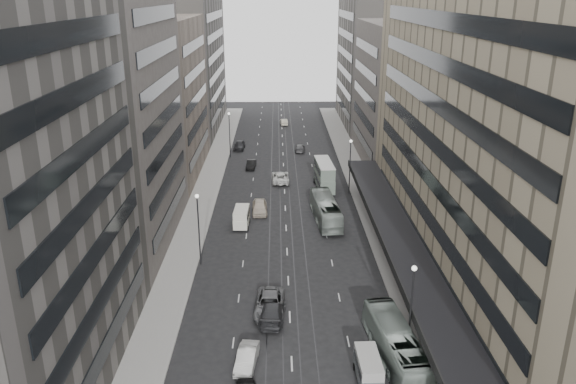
{
  "coord_description": "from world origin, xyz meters",
  "views": [
    {
      "loc": [
        -1.07,
        -44.44,
        28.7
      ],
      "look_at": [
        0.14,
        16.51,
        6.88
      ],
      "focal_mm": 35.0,
      "sensor_mm": 36.0,
      "label": 1
    }
  ],
  "objects": [
    {
      "name": "ground",
      "position": [
        0.0,
        0.0,
        0.0
      ],
      "size": [
        220.0,
        220.0,
        0.0
      ],
      "primitive_type": "plane",
      "color": "black",
      "rests_on": "ground"
    },
    {
      "name": "sidewalk_right",
      "position": [
        12.0,
        37.5,
        0.07
      ],
      "size": [
        4.0,
        125.0,
        0.15
      ],
      "primitive_type": "cube",
      "color": "gray",
      "rests_on": "ground"
    },
    {
      "name": "sidewalk_left",
      "position": [
        -12.0,
        37.5,
        0.07
      ],
      "size": [
        4.0,
        125.0,
        0.15
      ],
      "primitive_type": "cube",
      "color": "gray",
      "rests_on": "ground"
    },
    {
      "name": "department_store",
      "position": [
        21.45,
        8.0,
        14.95
      ],
      "size": [
        19.2,
        60.0,
        30.0
      ],
      "color": "gray",
      "rests_on": "ground"
    },
    {
      "name": "building_right_mid",
      "position": [
        21.5,
        52.0,
        12.0
      ],
      "size": [
        15.0,
        28.0,
        24.0
      ],
      "primitive_type": "cube",
      "color": "#4E4844",
      "rests_on": "ground"
    },
    {
      "name": "building_right_far",
      "position": [
        21.5,
        82.0,
        14.0
      ],
      "size": [
        15.0,
        32.0,
        28.0
      ],
      "primitive_type": "cube",
      "color": "slate",
      "rests_on": "ground"
    },
    {
      "name": "building_left_b",
      "position": [
        -21.5,
        19.0,
        17.0
      ],
      "size": [
        15.0,
        26.0,
        34.0
      ],
      "primitive_type": "cube",
      "color": "#4E4844",
      "rests_on": "ground"
    },
    {
      "name": "building_left_c",
      "position": [
        -21.5,
        46.0,
        12.5
      ],
      "size": [
        15.0,
        28.0,
        25.0
      ],
      "primitive_type": "cube",
      "color": "gray",
      "rests_on": "ground"
    },
    {
      "name": "building_left_d",
      "position": [
        -21.5,
        79.0,
        14.0
      ],
      "size": [
        15.0,
        38.0,
        28.0
      ],
      "primitive_type": "cube",
      "color": "slate",
      "rests_on": "ground"
    },
    {
      "name": "lamp_right_near",
      "position": [
        9.7,
        -5.0,
        5.2
      ],
      "size": [
        0.44,
        0.44,
        8.32
      ],
      "color": "#262628",
      "rests_on": "ground"
    },
    {
      "name": "lamp_right_far",
      "position": [
        9.7,
        35.0,
        5.2
      ],
      "size": [
        0.44,
        0.44,
        8.32
      ],
      "color": "#262628",
      "rests_on": "ground"
    },
    {
      "name": "lamp_left_near",
      "position": [
        -9.7,
        12.0,
        5.2
      ],
      "size": [
        0.44,
        0.44,
        8.32
      ],
      "color": "#262628",
      "rests_on": "ground"
    },
    {
      "name": "lamp_left_far",
      "position": [
        -9.7,
        55.0,
        5.2
      ],
      "size": [
        0.44,
        0.44,
        8.32
      ],
      "color": "#262628",
      "rests_on": "ground"
    },
    {
      "name": "bus_near",
      "position": [
        8.5,
        -5.94,
        1.58
      ],
      "size": [
        3.95,
        11.56,
        3.15
      ],
      "primitive_type": "imported",
      "rotation": [
        0.0,
        0.0,
        3.26
      ],
      "color": "gray",
      "rests_on": "ground"
    },
    {
      "name": "bus_far",
      "position": [
        5.26,
        24.2,
        1.59
      ],
      "size": [
        3.59,
        11.59,
        3.18
      ],
      "primitive_type": "imported",
      "rotation": [
        0.0,
        0.0,
        3.22
      ],
      "color": "#95A098",
      "rests_on": "ground"
    },
    {
      "name": "double_decker",
      "position": [
        6.08,
        36.88,
        2.35
      ],
      "size": [
        2.87,
        8.1,
        4.36
      ],
      "rotation": [
        0.0,
        0.0,
        0.06
      ],
      "color": "slate",
      "rests_on": "ground"
    },
    {
      "name": "vw_microbus",
      "position": [
        5.89,
        -8.24,
        1.24
      ],
      "size": [
        1.96,
        4.15,
        2.22
      ],
      "rotation": [
        0.0,
        0.0,
        0.02
      ],
      "color": "#505457",
      "rests_on": "ground"
    },
    {
      "name": "panel_van",
      "position": [
        -5.74,
        22.51,
        1.39
      ],
      "size": [
        2.12,
        4.08,
        2.53
      ],
      "rotation": [
        0.0,
        0.0,
        -0.04
      ],
      "color": "silver",
      "rests_on": "ground"
    },
    {
      "name": "sedan_1",
      "position": [
        -3.66,
        -6.12,
        0.7
      ],
      "size": [
        2.02,
        4.43,
        1.41
      ],
      "primitive_type": "imported",
      "rotation": [
        0.0,
        0.0,
        -0.13
      ],
      "color": "silver",
      "rests_on": "ground"
    },
    {
      "name": "sedan_2",
      "position": [
        -1.89,
        1.94,
        0.83
      ],
      "size": [
        3.03,
        6.09,
        1.66
      ],
      "primitive_type": "imported",
      "rotation": [
        0.0,
        0.0,
        -0.05
      ],
      "color": "slate",
      "rests_on": "ground"
    },
    {
      "name": "sedan_3",
      "position": [
        -1.62,
        0.68,
        0.8
      ],
      "size": [
        2.74,
        5.72,
        1.61
      ],
      "primitive_type": "imported",
      "rotation": [
        0.0,
        0.0,
        3.05
      ],
      "color": "#2A2B2D",
      "rests_on": "ground"
    },
    {
      "name": "sedan_4",
      "position": [
        -3.54,
        27.3,
        0.86
      ],
      "size": [
        2.21,
        5.12,
        1.72
      ],
      "primitive_type": "imported",
      "rotation": [
        0.0,
        0.0,
        0.04
      ],
      "color": "beige",
      "rests_on": "ground"
    },
    {
      "name": "sedan_5",
      "position": [
        -5.57,
        48.02,
        0.7
      ],
      "size": [
        1.71,
        4.3,
        1.39
      ],
      "primitive_type": "imported",
      "rotation": [
        0.0,
        0.0,
        -0.06
      ],
      "color": "black",
      "rests_on": "ground"
    },
    {
      "name": "sedan_6",
      "position": [
        -0.61,
        40.66,
        0.8
      ],
      "size": [
        2.78,
        5.81,
        1.6
      ],
      "primitive_type": "imported",
      "rotation": [
        0.0,
        0.0,
        3.16
      ],
      "color": "silver",
      "rests_on": "ground"
    },
    {
      "name": "sedan_7",
      "position": [
        3.25,
        58.77,
        0.66
      ],
      "size": [
        2.15,
        4.69,
        1.33
      ],
      "primitive_type": "imported",
      "rotation": [
        0.0,
        0.0,
        3.08
      ],
      "color": "#4F4F51",
      "rests_on": "ground"
    },
    {
      "name": "sedan_8",
      "position": [
        -8.37,
        60.41,
        0.83
      ],
      "size": [
        2.27,
        5.0,
        1.66
      ],
      "primitive_type": "imported",
      "rotation": [
        0.0,
        0.0,
        -0.06
      ],
      "color": "black",
      "rests_on": "ground"
    },
    {
      "name": "sedan_9",
      "position": [
        0.48,
        81.25,
        0.7
      ],
      "size": [
        1.86,
        4.34,
        1.39
      ],
      "primitive_type": "imported",
      "rotation": [
        0.0,
        0.0,
        3.23
      ],
      "color": "beige",
      "rests_on": "ground"
    }
  ]
}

